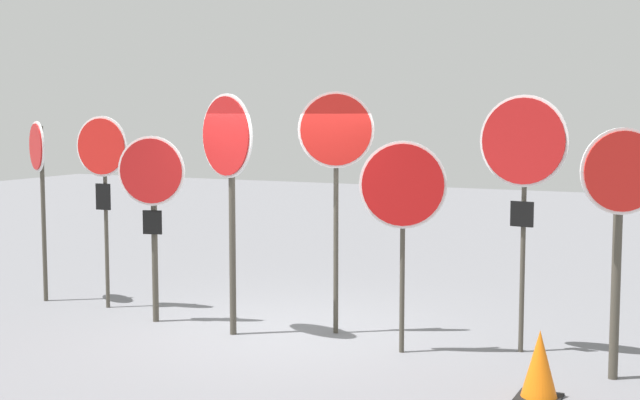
# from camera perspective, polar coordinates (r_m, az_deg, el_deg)

# --- Properties ---
(ground_plane) EXTENTS (40.00, 40.00, 0.00)m
(ground_plane) POSITION_cam_1_polar(r_m,az_deg,el_deg) (10.29, -2.20, -8.51)
(ground_plane) COLOR slate
(stop_sign_0) EXTENTS (0.57, 0.38, 2.40)m
(stop_sign_0) POSITION_cam_1_polar(r_m,az_deg,el_deg) (12.30, -17.57, 2.10)
(stop_sign_0) COLOR #474238
(stop_sign_0) RESTS_ON ground
(stop_sign_1) EXTENTS (0.77, 0.12, 2.47)m
(stop_sign_1) POSITION_cam_1_polar(r_m,az_deg,el_deg) (11.63, -13.75, 2.39)
(stop_sign_1) COLOR #474238
(stop_sign_1) RESTS_ON ground
(stop_sign_2) EXTENTS (0.80, 0.25, 2.24)m
(stop_sign_2) POSITION_cam_1_polar(r_m,az_deg,el_deg) (10.72, -10.70, 0.64)
(stop_sign_2) COLOR #474238
(stop_sign_2) RESTS_ON ground
(stop_sign_3) EXTENTS (0.87, 0.41, 2.72)m
(stop_sign_3) POSITION_cam_1_polar(r_m,az_deg,el_deg) (9.95, -5.92, 2.64)
(stop_sign_3) COLOR #474238
(stop_sign_3) RESTS_ON ground
(stop_sign_4) EXTENTS (0.80, 0.36, 2.75)m
(stop_sign_4) POSITION_cam_1_polar(r_m,az_deg,el_deg) (9.94, 1.03, 3.33)
(stop_sign_4) COLOR #474238
(stop_sign_4) RESTS_ON ground
(stop_sign_5) EXTENTS (0.87, 0.30, 2.22)m
(stop_sign_5) POSITION_cam_1_polar(r_m,az_deg,el_deg) (9.18, 5.32, 0.39)
(stop_sign_5) COLOR #474238
(stop_sign_5) RESTS_ON ground
(stop_sign_6) EXTENTS (0.94, 0.17, 2.69)m
(stop_sign_6) POSITION_cam_1_polar(r_m,az_deg,el_deg) (9.38, 12.88, 2.74)
(stop_sign_6) COLOR #474238
(stop_sign_6) RESTS_ON ground
(stop_sign_7) EXTENTS (0.71, 0.42, 2.38)m
(stop_sign_7) POSITION_cam_1_polar(r_m,az_deg,el_deg) (8.67, 18.68, -0.32)
(stop_sign_7) COLOR #474238
(stop_sign_7) RESTS_ON ground
(traffic_cone_0) EXTENTS (0.38, 0.38, 0.62)m
(traffic_cone_0) POSITION_cam_1_polar(r_m,az_deg,el_deg) (8.18, 13.87, -10.21)
(traffic_cone_0) COLOR black
(traffic_cone_0) RESTS_ON ground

